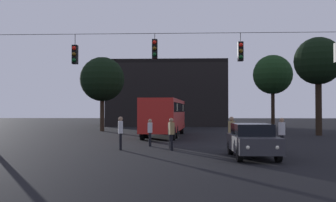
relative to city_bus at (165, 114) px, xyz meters
The scene contains 15 objects.
ground_plane 4.97m from the city_bus, 58.51° to the right, with size 168.00×168.00×0.00m, color black.
overhead_signal_span 13.25m from the city_bus, 79.35° to the right, with size 20.92×0.44×6.56m.
city_bus is the anchor object (origin of this frame).
car_near_right 15.38m from the city_bus, 72.25° to the right, with size 1.88×4.37×1.52m.
car_far_left 9.29m from the city_bus, 88.12° to the left, with size 1.99×4.40×1.52m.
pedestrian_crossing_left 9.10m from the city_bus, 92.52° to the right, with size 0.26×0.37×1.62m.
pedestrian_crossing_center 11.51m from the city_bus, 98.92° to the right, with size 0.31×0.40×1.79m.
pedestrian_crossing_right 11.58m from the city_bus, 85.28° to the right, with size 0.34×0.42×1.72m.
pedestrian_near_bus 11.96m from the city_bus, 69.62° to the right, with size 0.33×0.41×1.79m.
pedestrian_trailing 13.70m from the city_bus, 61.04° to the right, with size 0.27×0.38×1.74m.
pedestrian_far_side 10.52m from the city_bus, 85.34° to the right, with size 0.26×0.37×1.51m.
corner_building 24.72m from the city_bus, 91.91° to the left, with size 16.14×10.62×8.92m.
tree_left_silhouette 11.18m from the city_bus, 130.23° to the left, with size 4.57×4.57×7.64m.
tree_behind_building 13.92m from the city_bus, ahead, with size 4.06×4.06×8.40m.
tree_right_far 15.82m from the city_bus, 43.63° to the left, with size 4.21×4.21×8.09m.
Camera 1 is at (-0.71, -4.20, 2.10)m, focal length 42.73 mm.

